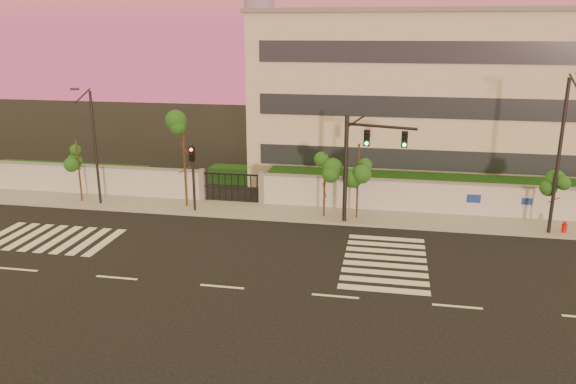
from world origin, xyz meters
TOP-DOWN VIEW (x-y plane):
  - ground at (0.00, 0.00)m, footprint 120.00×120.00m
  - sidewalk at (0.00, 10.50)m, footprint 60.00×3.00m
  - perimeter_wall at (0.10, 12.00)m, footprint 60.00×0.36m
  - hedge_row at (1.17, 14.74)m, footprint 41.00×4.25m
  - institutional_building at (9.00, 21.99)m, footprint 24.40×12.40m
  - road_markings at (-1.58, 3.76)m, footprint 57.00×7.62m
  - street_tree_b at (-12.62, 10.29)m, footprint 1.43×1.14m
  - street_tree_c at (-5.53, 10.56)m, footprint 1.58×1.26m
  - street_tree_d at (3.27, 10.10)m, footprint 1.50×1.19m
  - street_tree_e at (5.21, 10.18)m, footprint 1.45×1.15m
  - street_tree_f at (15.95, 10.07)m, footprint 1.31×1.04m
  - traffic_signal_main at (5.32, 9.43)m, footprint 3.97×1.25m
  - traffic_signal_secondary at (-4.73, 9.72)m, footprint 0.33×0.33m
  - streetlight_west at (-11.18, 9.84)m, footprint 0.46×1.84m
  - streetlight_east at (15.76, 9.37)m, footprint 0.53×2.15m
  - fire_hydrant at (16.60, 9.74)m, footprint 0.31×0.29m

SIDE VIEW (x-z plane):
  - ground at x=0.00m, z-range 0.00..0.00m
  - road_markings at x=-1.58m, z-range 0.00..0.02m
  - sidewalk at x=0.00m, z-range 0.00..0.15m
  - fire_hydrant at x=16.60m, z-range 0.00..0.78m
  - hedge_row at x=1.17m, z-range -0.08..1.72m
  - perimeter_wall at x=0.10m, z-range -0.03..2.17m
  - street_tree_f at x=15.95m, z-range 0.84..4.37m
  - traffic_signal_secondary at x=-4.73m, z-range 0.58..4.86m
  - street_tree_d at x=3.27m, z-range 0.95..4.95m
  - street_tree_b at x=-12.62m, z-range 0.98..5.12m
  - street_tree_e at x=5.21m, z-range 1.09..5.68m
  - traffic_signal_main at x=5.32m, z-range 0.84..7.22m
  - streetlight_west at x=-11.18m, z-range 0.31..7.95m
  - street_tree_c at x=-5.53m, z-range 1.40..7.35m
  - streetlight_east at x=15.76m, z-range 0.36..9.31m
  - institutional_building at x=9.00m, z-range 0.03..12.28m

